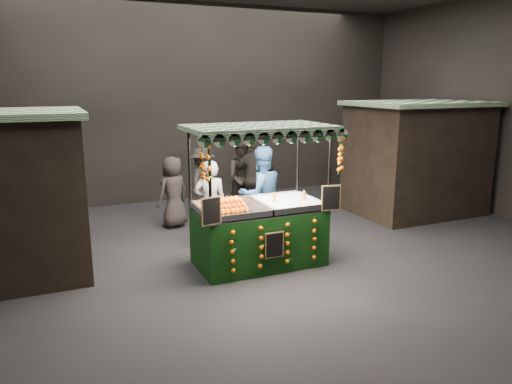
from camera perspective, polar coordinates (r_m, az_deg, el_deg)
name	(u,v)px	position (r m, az deg, el deg)	size (l,w,h in m)	color
ground	(273,258)	(8.49, 2.07, -7.89)	(12.00, 12.00, 0.00)	black
market_hall	(275,59)	(7.94, 2.27, 15.57)	(12.10, 10.10, 5.05)	black
neighbour_stall_right	(416,157)	(11.80, 18.52, 3.93)	(3.00, 2.20, 2.60)	black
juice_stall	(260,223)	(7.99, 0.49, -3.69)	(2.42, 1.42, 2.35)	black
vendor_grey	(210,204)	(8.86, -5.49, -1.46)	(0.68, 0.53, 1.65)	slate
vendor_blue	(261,195)	(9.11, 0.59, -0.31)	(0.92, 0.73, 1.86)	navy
shopper_0	(69,205)	(9.22, -21.44, -1.43)	(0.67, 0.48, 1.74)	black
shopper_1	(244,178)	(11.01, -1.47, 1.68)	(0.96, 0.81, 1.74)	black
shopper_2	(256,178)	(10.63, -0.04, 1.62)	(1.13, 1.06, 1.86)	#2C2824
shopper_3	(203,182)	(11.06, -6.33, 1.24)	(1.05, 1.18, 1.58)	#2C2624
shopper_4	(173,192)	(10.25, -9.83, 0.00)	(0.88, 0.76, 1.52)	#2D2725
shopper_5	(400,172)	(12.40, 16.78, 2.26)	(1.55, 1.32, 1.68)	#2D2824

